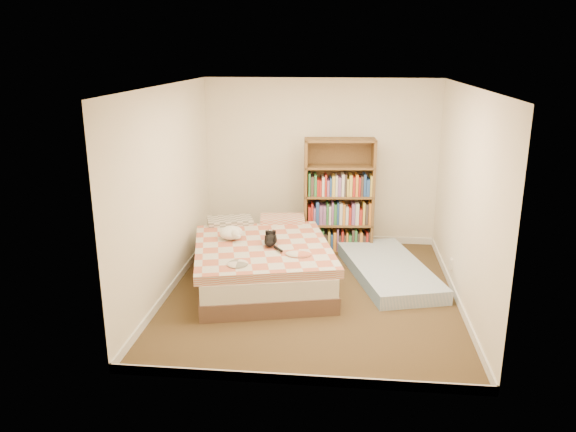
# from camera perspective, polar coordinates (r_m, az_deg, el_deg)

# --- Properties ---
(room) EXTENTS (3.51, 4.01, 2.51)m
(room) POSITION_cam_1_polar(r_m,az_deg,el_deg) (6.61, 2.53, 1.70)
(room) COLOR #412F1C
(room) RESTS_ON ground
(bed) EXTENTS (2.07, 2.57, 0.60)m
(bed) POSITION_cam_1_polar(r_m,az_deg,el_deg) (7.31, -2.64, -4.44)
(bed) COLOR brown
(bed) RESTS_ON room
(bookshelf) EXTENTS (1.04, 0.43, 1.68)m
(bookshelf) POSITION_cam_1_polar(r_m,az_deg,el_deg) (8.29, 5.13, 0.46)
(bookshelf) COLOR brown
(bookshelf) RESTS_ON room
(floor_mattress) EXTENTS (1.39, 2.14, 0.18)m
(floor_mattress) POSITION_cam_1_polar(r_m,az_deg,el_deg) (7.58, 10.14, -5.40)
(floor_mattress) COLOR #769DC5
(floor_mattress) RESTS_ON room
(black_cat) EXTENTS (0.22, 0.59, 0.13)m
(black_cat) POSITION_cam_1_polar(r_m,az_deg,el_deg) (7.05, -1.72, -2.40)
(black_cat) COLOR black
(black_cat) RESTS_ON bed
(white_dog) EXTENTS (0.35, 0.36, 0.16)m
(white_dog) POSITION_cam_1_polar(r_m,az_deg,el_deg) (7.26, -5.73, -1.71)
(white_dog) COLOR white
(white_dog) RESTS_ON bed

